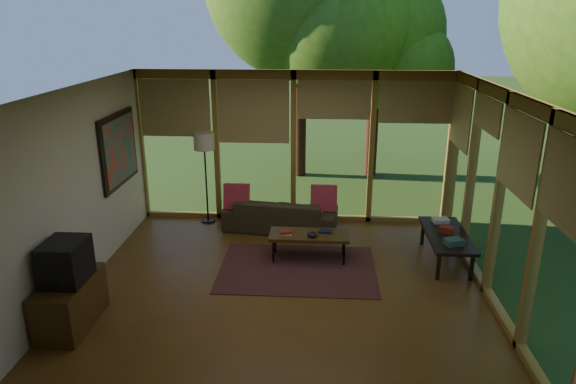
# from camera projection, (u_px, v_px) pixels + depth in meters

# --- Properties ---
(floor) EXTENTS (5.50, 5.50, 0.00)m
(floor) POSITION_uv_depth(u_px,v_px,m) (284.00, 285.00, 7.13)
(floor) COLOR brown
(floor) RESTS_ON ground
(ceiling) EXTENTS (5.50, 5.50, 0.00)m
(ceiling) POSITION_uv_depth(u_px,v_px,m) (283.00, 89.00, 6.26)
(ceiling) COLOR silver
(ceiling) RESTS_ON ground
(wall_left) EXTENTS (0.04, 5.00, 2.70)m
(wall_left) POSITION_uv_depth(u_px,v_px,m) (79.00, 189.00, 6.86)
(wall_left) COLOR beige
(wall_left) RESTS_ON ground
(wall_front) EXTENTS (5.50, 0.04, 2.70)m
(wall_front) POSITION_uv_depth(u_px,v_px,m) (262.00, 289.00, 4.34)
(wall_front) COLOR beige
(wall_front) RESTS_ON ground
(window_wall_back) EXTENTS (5.50, 0.12, 2.70)m
(window_wall_back) POSITION_uv_depth(u_px,v_px,m) (293.00, 148.00, 9.06)
(window_wall_back) COLOR olive
(window_wall_back) RESTS_ON ground
(window_wall_right) EXTENTS (0.12, 5.00, 2.70)m
(window_wall_right) POSITION_uv_depth(u_px,v_px,m) (498.00, 198.00, 6.53)
(window_wall_right) COLOR olive
(window_wall_right) RESTS_ON ground
(tree_ne) EXTENTS (2.96, 2.96, 4.68)m
(tree_ne) POSITION_uv_depth(u_px,v_px,m) (377.00, 34.00, 11.27)
(tree_ne) COLOR #371D14
(tree_ne) RESTS_ON ground
(rug) EXTENTS (2.29, 1.62, 0.01)m
(rug) POSITION_uv_depth(u_px,v_px,m) (298.00, 269.00, 7.59)
(rug) COLOR maroon
(rug) RESTS_ON floor
(sofa) EXTENTS (2.02, 1.02, 0.56)m
(sofa) POSITION_uv_depth(u_px,v_px,m) (280.00, 214.00, 8.94)
(sofa) COLOR #382F1C
(sofa) RESTS_ON floor
(pillow_left) EXTENTS (0.44, 0.24, 0.46)m
(pillow_left) POSITION_uv_depth(u_px,v_px,m) (237.00, 197.00, 8.84)
(pillow_left) COLOR maroon
(pillow_left) RESTS_ON sofa
(pillow_right) EXTENTS (0.45, 0.24, 0.47)m
(pillow_right) POSITION_uv_depth(u_px,v_px,m) (324.00, 199.00, 8.75)
(pillow_right) COLOR maroon
(pillow_right) RESTS_ON sofa
(ct_book_lower) EXTENTS (0.19, 0.14, 0.03)m
(ct_book_lower) POSITION_uv_depth(u_px,v_px,m) (286.00, 234.00, 7.74)
(ct_book_lower) COLOR beige
(ct_book_lower) RESTS_ON coffee_table
(ct_book_upper) EXTENTS (0.21, 0.17, 0.03)m
(ct_book_upper) POSITION_uv_depth(u_px,v_px,m) (286.00, 232.00, 7.73)
(ct_book_upper) COLOR maroon
(ct_book_upper) RESTS_ON coffee_table
(ct_book_side) EXTENTS (0.22, 0.18, 0.03)m
(ct_book_side) POSITION_uv_depth(u_px,v_px,m) (326.00, 231.00, 7.83)
(ct_book_side) COLOR black
(ct_book_side) RESTS_ON coffee_table
(ct_bowl) EXTENTS (0.16, 0.16, 0.07)m
(ct_bowl) POSITION_uv_depth(u_px,v_px,m) (312.00, 234.00, 7.66)
(ct_bowl) COLOR black
(ct_bowl) RESTS_ON coffee_table
(media_cabinet) EXTENTS (0.50, 1.00, 0.60)m
(media_cabinet) POSITION_uv_depth(u_px,v_px,m) (70.00, 303.00, 6.12)
(media_cabinet) COLOR #4A3014
(media_cabinet) RESTS_ON floor
(television) EXTENTS (0.45, 0.55, 0.50)m
(television) POSITION_uv_depth(u_px,v_px,m) (66.00, 262.00, 5.94)
(television) COLOR black
(television) RESTS_ON media_cabinet
(console_book_a) EXTENTS (0.29, 0.24, 0.09)m
(console_book_a) POSITION_uv_depth(u_px,v_px,m) (454.00, 242.00, 7.31)
(console_book_a) COLOR #2D4F46
(console_book_a) RESTS_ON side_console
(console_book_b) EXTENTS (0.25, 0.22, 0.09)m
(console_book_b) POSITION_uv_depth(u_px,v_px,m) (446.00, 229.00, 7.73)
(console_book_b) COLOR maroon
(console_book_b) RESTS_ON side_console
(console_book_c) EXTENTS (0.26, 0.20, 0.07)m
(console_book_c) POSITION_uv_depth(u_px,v_px,m) (441.00, 220.00, 8.11)
(console_book_c) COLOR beige
(console_book_c) RESTS_ON side_console
(floor_lamp) EXTENTS (0.36, 0.36, 1.65)m
(floor_lamp) POSITION_uv_depth(u_px,v_px,m) (204.00, 146.00, 8.93)
(floor_lamp) COLOR black
(floor_lamp) RESTS_ON floor
(coffee_table) EXTENTS (1.20, 0.50, 0.43)m
(coffee_table) POSITION_uv_depth(u_px,v_px,m) (309.00, 236.00, 7.78)
(coffee_table) COLOR #4A3014
(coffee_table) RESTS_ON floor
(side_console) EXTENTS (0.60, 1.40, 0.46)m
(side_console) POSITION_uv_depth(u_px,v_px,m) (447.00, 236.00, 7.71)
(side_console) COLOR black
(side_console) RESTS_ON floor
(wall_painting) EXTENTS (0.06, 1.35, 1.15)m
(wall_painting) POSITION_uv_depth(u_px,v_px,m) (119.00, 150.00, 8.12)
(wall_painting) COLOR black
(wall_painting) RESTS_ON wall_left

